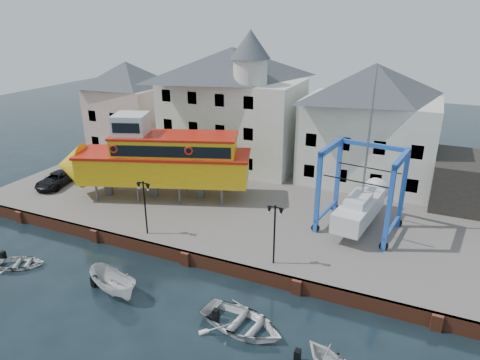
% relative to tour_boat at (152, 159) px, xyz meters
% --- Properties ---
extents(ground, '(140.00, 140.00, 0.00)m').
position_rel_tour_boat_xyz_m(ground, '(7.51, -7.32, -4.51)').
color(ground, black).
rests_on(ground, ground).
extents(hardstanding, '(44.00, 22.00, 1.00)m').
position_rel_tour_boat_xyz_m(hardstanding, '(7.51, 3.68, -4.01)').
color(hardstanding, '#64615D').
rests_on(hardstanding, ground).
extents(quay_wall, '(44.00, 0.47, 1.00)m').
position_rel_tour_boat_xyz_m(quay_wall, '(7.51, -7.21, -4.01)').
color(quay_wall, brown).
rests_on(quay_wall, ground).
extents(building_pink, '(8.00, 7.00, 10.30)m').
position_rel_tour_boat_xyz_m(building_pink, '(-10.49, 10.68, 1.64)').
color(building_pink, '#BE9991').
rests_on(building_pink, hardstanding).
extents(building_white_main, '(14.00, 8.30, 14.00)m').
position_rel_tour_boat_xyz_m(building_white_main, '(2.64, 11.07, 2.83)').
color(building_white_main, silver).
rests_on(building_white_main, hardstanding).
extents(building_white_right, '(12.00, 8.00, 11.20)m').
position_rel_tour_boat_xyz_m(building_white_right, '(16.51, 11.68, 2.09)').
color(building_white_right, silver).
rests_on(building_white_right, hardstanding).
extents(lamp_post_left, '(1.12, 0.32, 4.20)m').
position_rel_tour_boat_xyz_m(lamp_post_left, '(3.51, -6.12, -0.34)').
color(lamp_post_left, black).
rests_on(lamp_post_left, hardstanding).
extents(lamp_post_right, '(1.12, 0.32, 4.20)m').
position_rel_tour_boat_xyz_m(lamp_post_right, '(13.51, -6.12, -0.34)').
color(lamp_post_right, black).
rests_on(lamp_post_right, hardstanding).
extents(tour_boat, '(17.46, 9.58, 7.44)m').
position_rel_tour_boat_xyz_m(tour_boat, '(0.00, 0.00, 0.00)').
color(tour_boat, '#59595E').
rests_on(tour_boat, hardstanding).
extents(travel_lift, '(6.24, 8.27, 12.18)m').
position_rel_tour_boat_xyz_m(travel_lift, '(17.81, 1.69, -1.47)').
color(travel_lift, '#2051AB').
rests_on(travel_lift, hardstanding).
extents(van, '(2.99, 4.85, 1.25)m').
position_rel_tour_boat_xyz_m(van, '(-9.97, -1.82, -2.88)').
color(van, black).
rests_on(van, hardstanding).
extents(motorboat_a, '(4.46, 2.68, 1.62)m').
position_rel_tour_boat_xyz_m(motorboat_a, '(5.06, -11.89, -4.51)').
color(motorboat_a, silver).
rests_on(motorboat_a, ground).
extents(motorboat_b, '(5.49, 4.32, 1.03)m').
position_rel_tour_boat_xyz_m(motorboat_b, '(13.66, -11.64, -4.51)').
color(motorboat_b, silver).
rests_on(motorboat_b, ground).
extents(motorboat_d, '(4.00, 3.59, 0.68)m').
position_rel_tour_boat_xyz_m(motorboat_d, '(-2.91, -12.15, -4.51)').
color(motorboat_d, silver).
rests_on(motorboat_d, ground).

